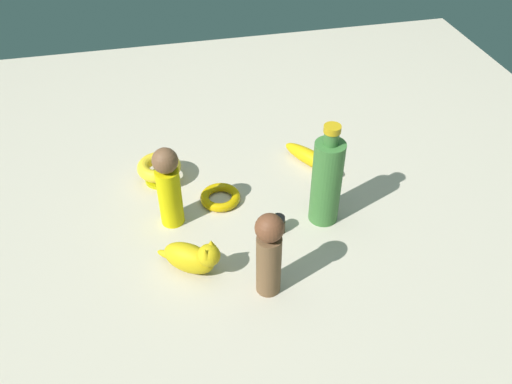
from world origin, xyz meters
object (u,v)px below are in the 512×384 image
at_px(cat_figurine, 193,257).
at_px(person_figure_child, 269,253).
at_px(bottle_tall, 327,181).
at_px(bowl, 159,169).
at_px(banana, 312,158).
at_px(person_figure_adult, 169,186).
at_px(nail_polish_jar, 278,224).
at_px(bangle, 220,197).

xyz_separation_m(cat_figurine, person_figure_child, (0.08, 0.14, 0.06)).
distance_m(bottle_tall, person_figure_child, 0.25).
xyz_separation_m(bottle_tall, bowl, (-0.22, -0.36, -0.07)).
relative_size(banana, person_figure_child, 0.90).
relative_size(bottle_tall, bowl, 2.32).
height_order(person_figure_adult, bowl, person_figure_adult).
bearing_deg(person_figure_adult, nail_polish_jar, 69.64).
bearing_deg(cat_figurine, banana, 130.33).
distance_m(nail_polish_jar, person_figure_child, 0.19).
xyz_separation_m(nail_polish_jar, cat_figurine, (0.08, -0.20, 0.02)).
bearing_deg(bangle, person_figure_adult, -68.72).
relative_size(person_figure_adult, person_figure_child, 1.02).
distance_m(cat_figurine, person_figure_child, 0.18).
xyz_separation_m(person_figure_child, bowl, (-0.40, -0.18, -0.07)).
height_order(bottle_tall, cat_figurine, bottle_tall).
bearing_deg(bowl, nail_polish_jar, 45.23).
xyz_separation_m(bangle, cat_figurine, (0.21, -0.09, 0.03)).
bearing_deg(bangle, person_figure_child, 9.68).
bearing_deg(bottle_tall, person_figure_child, -44.50).
relative_size(bottle_tall, cat_figurine, 1.95).
bearing_deg(banana, person_figure_adult, 76.94).
bearing_deg(cat_figurine, bowl, -172.35).
xyz_separation_m(bottle_tall, nail_polish_jar, (0.02, -0.11, -0.09)).
bearing_deg(banana, nail_polish_jar, 113.41).
bearing_deg(person_figure_child, bottle_tall, 135.50).
bearing_deg(bangle, bowl, -129.57).
bearing_deg(banana, bottle_tall, 137.42).
distance_m(nail_polish_jar, bowl, 0.35).
height_order(bangle, cat_figurine, cat_figurine).
relative_size(bottle_tall, nail_polish_jar, 6.04).
distance_m(nail_polish_jar, banana, 0.27).
distance_m(bangle, bowl, 0.18).
bearing_deg(bottle_tall, bowl, -121.85).
height_order(person_figure_adult, person_figure_child, person_figure_adult).
height_order(bottle_tall, person_figure_child, bottle_tall).
xyz_separation_m(nail_polish_jar, person_figure_child, (0.16, -0.06, 0.08)).
relative_size(cat_figurine, bowl, 1.19).
xyz_separation_m(cat_figurine, bowl, (-0.32, -0.04, -0.00)).
bearing_deg(cat_figurine, person_figure_child, 59.85).
bearing_deg(bottle_tall, banana, 170.36).
relative_size(bottle_tall, banana, 1.42).
distance_m(banana, person_figure_child, 0.44).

